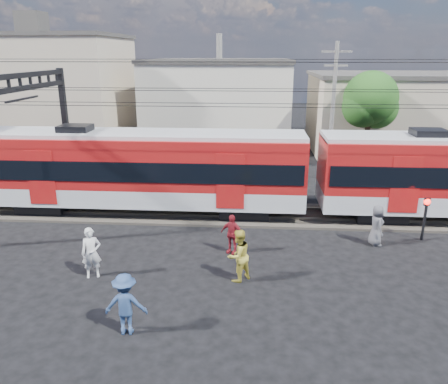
% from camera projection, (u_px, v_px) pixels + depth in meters
% --- Properties ---
extents(ground, '(120.00, 120.00, 0.00)m').
position_uv_depth(ground, '(214.00, 300.00, 14.49)').
color(ground, black).
rests_on(ground, ground).
extents(track_bed, '(70.00, 3.40, 0.12)m').
position_uv_depth(track_bed, '(229.00, 214.00, 22.08)').
color(track_bed, '#2D2823').
rests_on(track_bed, ground).
extents(rail_near, '(70.00, 0.12, 0.12)m').
position_uv_depth(rail_near, '(228.00, 217.00, 21.33)').
color(rail_near, '#59544C').
rests_on(rail_near, track_bed).
extents(rail_far, '(70.00, 0.12, 0.12)m').
position_uv_depth(rail_far, '(230.00, 207.00, 22.75)').
color(rail_far, '#59544C').
rests_on(rail_far, track_bed).
extents(commuter_train, '(50.30, 3.08, 4.17)m').
position_uv_depth(commuter_train, '(146.00, 168.00, 21.64)').
color(commuter_train, black).
rests_on(commuter_train, ground).
extents(catenary, '(70.00, 9.30, 7.52)m').
position_uv_depth(catenary, '(51.00, 111.00, 21.11)').
color(catenary, black).
rests_on(catenary, ground).
extents(building_west, '(14.28, 10.20, 9.30)m').
position_uv_depth(building_west, '(41.00, 92.00, 37.02)').
color(building_west, tan).
rests_on(building_west, ground).
extents(building_midwest, '(12.24, 12.24, 7.30)m').
position_uv_depth(building_midwest, '(219.00, 101.00, 39.16)').
color(building_midwest, beige).
rests_on(building_midwest, ground).
extents(building_mideast, '(16.32, 10.20, 6.30)m').
position_uv_depth(building_mideast, '(413.00, 113.00, 35.38)').
color(building_mideast, tan).
rests_on(building_mideast, ground).
extents(utility_pole_mid, '(1.80, 0.24, 8.50)m').
position_uv_depth(utility_pole_mid, '(333.00, 109.00, 26.95)').
color(utility_pole_mid, slate).
rests_on(utility_pole_mid, ground).
extents(tree_near, '(3.82, 3.64, 6.72)m').
position_uv_depth(tree_near, '(373.00, 102.00, 29.64)').
color(tree_near, '#382619').
rests_on(tree_near, ground).
extents(pedestrian_a, '(0.80, 0.65, 1.90)m').
position_uv_depth(pedestrian_a, '(91.00, 253.00, 15.75)').
color(pedestrian_a, silver).
rests_on(pedestrian_a, ground).
extents(pedestrian_b, '(1.19, 1.18, 1.94)m').
position_uv_depth(pedestrian_b, '(238.00, 256.00, 15.49)').
color(pedestrian_b, gold).
rests_on(pedestrian_b, ground).
extents(pedestrian_c, '(1.26, 0.78, 1.89)m').
position_uv_depth(pedestrian_c, '(126.00, 304.00, 12.54)').
color(pedestrian_c, navy).
rests_on(pedestrian_c, ground).
extents(pedestrian_d, '(1.05, 0.76, 1.66)m').
position_uv_depth(pedestrian_d, '(232.00, 234.00, 17.69)').
color(pedestrian_d, maroon).
rests_on(pedestrian_d, ground).
extents(pedestrian_e, '(0.66, 0.93, 1.77)m').
position_uv_depth(pedestrian_e, '(377.00, 225.00, 18.42)').
color(pedestrian_e, '#49494D').
rests_on(pedestrian_e, ground).
extents(crossing_signal, '(0.28, 0.28, 1.95)m').
position_uv_depth(crossing_signal, '(426.00, 211.00, 18.74)').
color(crossing_signal, black).
rests_on(crossing_signal, ground).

